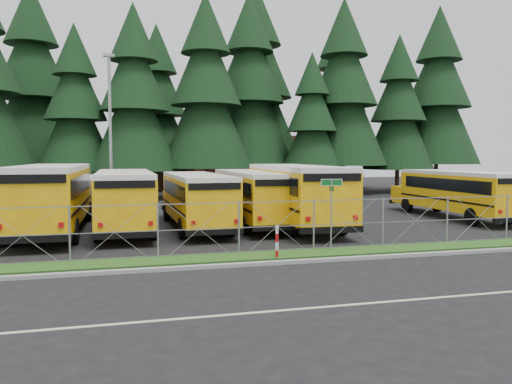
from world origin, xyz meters
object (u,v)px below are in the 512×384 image
Objects in this scene: bus_5 at (293,196)px; street_sign at (331,199)px; light_standard at (110,128)px; bus_3 at (196,201)px; bus_2 at (125,201)px; bus_east at (455,195)px; bus_1 at (53,199)px; striped_bollard at (277,242)px; bus_4 at (252,198)px.

bus_5 is 7.16m from street_sign.
street_sign is 18.26m from light_standard.
light_standard is (-4.32, 8.30, 4.11)m from bus_3.
bus_east is (18.89, 0.04, -0.07)m from bus_2.
bus_2 is at bearing 175.32° from bus_3.
bus_east is 21.69m from light_standard.
bus_1 is 10.34× the size of striped_bollard.
striped_bollard is (-3.29, -7.81, -1.00)m from bus_5.
bus_east is (12.29, -0.39, -0.04)m from bus_4.
street_sign is 2.34× the size of striped_bollard.
light_standard is at bearing 95.33° from bus_2.
bus_4 is 11.43m from light_standard.
bus_3 is 1.05× the size of light_standard.
bus_4 is 9.17× the size of striped_bollard.
bus_3 is 3.77× the size of street_sign.
bus_3 is 10.22m from light_standard.
bus_5 reaches higher than bus_3.
bus_3 is at bearing -62.52° from light_standard.
light_standard is at bearing 159.12° from bus_east.
striped_bollard is (5.30, -8.37, -0.87)m from bus_2.
street_sign is at bearing -61.59° from light_standard.
bus_east is 16.00m from striped_bollard.
bus_1 is 1.17× the size of bus_3.
bus_east is at bearing 0.07° from bus_1.
light_standard reaches higher than bus_5.
bus_5 is at bearing -175.24° from bus_east.
bus_2 is 0.92× the size of bus_5.
bus_2 is 1.02× the size of bus_4.
bus_2 is 1.05× the size of bus_east.
bus_east is 3.80× the size of street_sign.
bus_5 reaches higher than bus_east.
striped_bollard is at bearing -146.85° from bus_east.
bus_1 is 3.35m from bus_2.
bus_4 reaches higher than bus_3.
bus_1 is 1.13× the size of bus_4.
bus_east is 13.59m from street_sign.
light_standard is at bearing 110.38° from striped_bollard.
bus_3 is at bearing -168.86° from bus_4.
bus_4 is (6.59, 0.43, -0.03)m from bus_2.
bus_5 is (8.59, -0.57, 0.13)m from bus_2.
striped_bollard is 0.12× the size of light_standard.
bus_3 is 15.40m from bus_east.
bus_1 is 11.95m from bus_5.
bus_1 is 1.02× the size of bus_5.
street_sign is (4.21, -7.47, 0.64)m from bus_3.
bus_1 is at bearing 135.56° from striped_bollard.
street_sign reaches higher than striped_bollard.
bus_3 is 3.17m from bus_4.
bus_5 reaches higher than street_sign.
bus_3 is 8.60m from street_sign.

